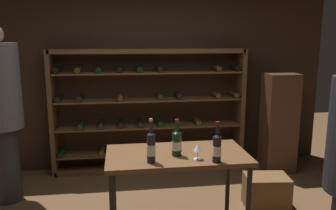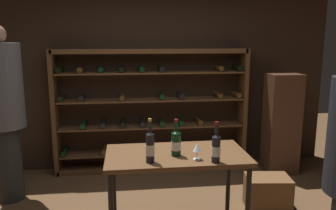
% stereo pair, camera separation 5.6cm
% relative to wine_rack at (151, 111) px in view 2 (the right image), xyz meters
% --- Properties ---
extents(back_wall, '(5.34, 0.10, 2.68)m').
position_rel_wine_rack_xyz_m(back_wall, '(-0.02, 0.21, 0.47)').
color(back_wall, '#332319').
rests_on(back_wall, ground).
extents(wine_rack, '(2.75, 0.32, 1.75)m').
position_rel_wine_rack_xyz_m(wine_rack, '(0.00, 0.00, 0.00)').
color(wine_rack, brown).
rests_on(wine_rack, ground).
extents(tasting_table, '(1.24, 0.66, 0.90)m').
position_rel_wine_rack_xyz_m(tasting_table, '(0.08, -1.93, -0.07)').
color(tasting_table, brown).
rests_on(tasting_table, ground).
extents(person_guest_plum_blouse, '(0.47, 0.47, 2.04)m').
position_rel_wine_rack_xyz_m(person_guest_plum_blouse, '(-1.75, -0.77, 0.26)').
color(person_guest_plum_blouse, '#242424').
rests_on(person_guest_plum_blouse, ground).
extents(wine_crate, '(0.52, 0.39, 0.37)m').
position_rel_wine_rack_xyz_m(wine_crate, '(1.21, -1.36, -0.68)').
color(wine_crate, brown).
rests_on(wine_crate, ground).
extents(display_cabinet, '(0.44, 0.36, 1.42)m').
position_rel_wine_rack_xyz_m(display_cabinet, '(1.81, -0.34, -0.16)').
color(display_cabinet, '#4C2D1E').
rests_on(display_cabinet, ground).
extents(wine_bottle_gold_foil, '(0.07, 0.07, 0.34)m').
position_rel_wine_rack_xyz_m(wine_bottle_gold_foil, '(0.36, -2.19, 0.15)').
color(wine_bottle_gold_foil, black).
rests_on(wine_bottle_gold_foil, tasting_table).
extents(wine_bottle_amber_reserve, '(0.09, 0.09, 0.32)m').
position_rel_wine_rack_xyz_m(wine_bottle_amber_reserve, '(0.07, -1.99, 0.14)').
color(wine_bottle_amber_reserve, black).
rests_on(wine_bottle_amber_reserve, tasting_table).
extents(wine_bottle_green_slim, '(0.07, 0.07, 0.37)m').
position_rel_wine_rack_xyz_m(wine_bottle_green_slim, '(-0.17, -2.13, 0.16)').
color(wine_bottle_green_slim, black).
rests_on(wine_bottle_green_slim, tasting_table).
extents(wine_glass_stemmed_right, '(0.07, 0.07, 0.14)m').
position_rel_wine_rack_xyz_m(wine_glass_stemmed_right, '(0.23, -2.11, 0.13)').
color(wine_glass_stemmed_right, silver).
rests_on(wine_glass_stemmed_right, tasting_table).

